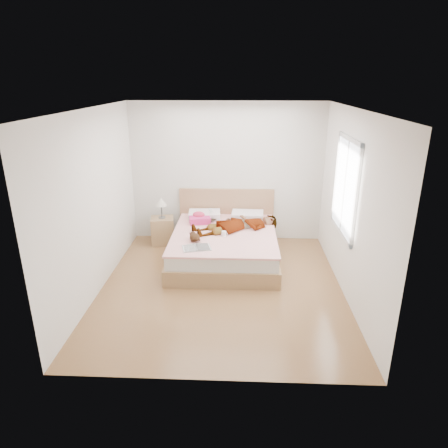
# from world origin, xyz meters

# --- Properties ---
(ground) EXTENTS (4.00, 4.00, 0.00)m
(ground) POSITION_xyz_m (0.00, 0.00, 0.00)
(ground) COLOR #542E1A
(ground) RESTS_ON ground
(woman) EXTENTS (1.68, 1.21, 0.22)m
(woman) POSITION_xyz_m (0.22, 1.17, 0.62)
(woman) COLOR white
(woman) RESTS_ON bed
(hair) EXTENTS (0.48, 0.57, 0.08)m
(hair) POSITION_xyz_m (-0.35, 1.62, 0.55)
(hair) COLOR black
(hair) RESTS_ON bed
(phone) EXTENTS (0.08, 0.11, 0.05)m
(phone) POSITION_xyz_m (-0.28, 1.57, 0.70)
(phone) COLOR silver
(phone) RESTS_ON bed
(room_shell) EXTENTS (4.00, 4.00, 4.00)m
(room_shell) POSITION_xyz_m (1.77, 0.30, 1.50)
(room_shell) COLOR white
(room_shell) RESTS_ON ground
(bed) EXTENTS (1.80, 2.08, 1.00)m
(bed) POSITION_xyz_m (0.00, 1.04, 0.28)
(bed) COLOR olive
(bed) RESTS_ON ground
(towel) EXTENTS (0.42, 0.37, 0.19)m
(towel) POSITION_xyz_m (-0.47, 1.43, 0.59)
(towel) COLOR #D83A8C
(towel) RESTS_ON bed
(magazine) EXTENTS (0.49, 0.38, 0.03)m
(magazine) POSITION_xyz_m (-0.40, 0.26, 0.52)
(magazine) COLOR white
(magazine) RESTS_ON bed
(coffee_mug) EXTENTS (0.12, 0.10, 0.09)m
(coffee_mug) POSITION_xyz_m (0.00, 0.78, 0.56)
(coffee_mug) COLOR white
(coffee_mug) RESTS_ON bed
(plush_toy) EXTENTS (0.22, 0.28, 0.14)m
(plush_toy) POSITION_xyz_m (-0.46, 0.55, 0.58)
(plush_toy) COLOR black
(plush_toy) RESTS_ON bed
(nightstand) EXTENTS (0.47, 0.43, 0.90)m
(nightstand) POSITION_xyz_m (-1.20, 1.65, 0.30)
(nightstand) COLOR olive
(nightstand) RESTS_ON ground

